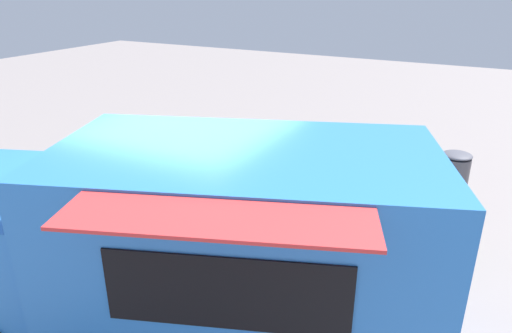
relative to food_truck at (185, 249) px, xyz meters
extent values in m
plane|color=gray|center=(-0.97, -0.61, -1.10)|extent=(40.00, 40.00, 0.00)
cube|color=blue|center=(-0.24, 0.64, 0.16)|extent=(3.36, 4.41, 2.09)
cube|color=blue|center=(0.73, -1.98, -0.10)|extent=(2.51, 2.28, 1.57)
cube|color=black|center=(0.78, 1.01, 0.29)|extent=(0.77, 2.02, 0.73)
cube|color=red|center=(1.05, 1.11, 1.17)|extent=(1.37, 2.41, 0.03)
cube|color=#29182B|center=(0.05, -0.15, -0.99)|extent=(3.44, 5.57, 0.22)
cylinder|color=black|center=(-0.25, -2.11, -0.71)|extent=(0.48, 0.82, 0.79)
cylinder|color=black|center=(-1.38, 0.96, -0.71)|extent=(0.48, 0.82, 0.79)
ellipsoid|color=#6E674B|center=(-3.45, -3.36, -1.03)|extent=(0.66, 0.62, 0.14)
cube|color=#6E674B|center=(-3.22, -3.37, -1.04)|extent=(0.37, 0.25, 0.11)
cube|color=#6E674B|center=(-3.31, -3.19, -1.04)|extent=(0.37, 0.25, 0.11)
cube|color=red|center=(-3.45, -3.36, -0.72)|extent=(0.41, 0.35, 0.48)
sphere|color=#AB7955|center=(-3.45, -3.36, -0.38)|extent=(0.23, 0.23, 0.23)
sphere|color=#4A3A1E|center=(-3.45, -3.36, -0.35)|extent=(0.23, 0.23, 0.23)
cube|color=red|center=(-3.27, -3.40, -0.66)|extent=(0.35, 0.23, 0.26)
cube|color=red|center=(-3.37, -3.20, -0.66)|extent=(0.35, 0.23, 0.26)
cylinder|color=gold|center=(-3.17, -3.23, -0.73)|extent=(0.35, 0.29, 0.10)
cube|color=#C73939|center=(-3.17, -3.23, -0.71)|extent=(0.28, 0.22, 0.02)
cylinder|color=gray|center=(-3.09, 2.39, -0.92)|extent=(0.59, 0.59, 0.36)
torus|color=gray|center=(-3.09, 2.39, -0.76)|extent=(0.61, 0.61, 0.04)
ellipsoid|color=#397334|center=(-3.09, 2.39, -0.47)|extent=(0.72, 0.72, 0.61)
sphere|color=#D53496|center=(-2.85, 2.58, -0.43)|extent=(0.07, 0.07, 0.07)
sphere|color=#CF4D8E|center=(-2.88, 2.24, -0.32)|extent=(0.05, 0.05, 0.05)
sphere|color=#D3478F|center=(-3.37, 2.38, -0.37)|extent=(0.09, 0.09, 0.09)
sphere|color=#D8488B|center=(-2.79, 2.47, -0.42)|extent=(0.07, 0.07, 0.07)
cylinder|color=silver|center=(-4.77, -4.65, -0.96)|extent=(0.53, 0.53, 0.29)
torus|color=silver|center=(-4.77, -4.65, -0.83)|extent=(0.56, 0.56, 0.04)
ellipsoid|color=#256D2E|center=(-4.77, -4.65, -0.59)|extent=(0.61, 0.61, 0.52)
sphere|color=white|center=(-4.88, -4.84, -0.46)|extent=(0.08, 0.08, 0.08)
sphere|color=white|center=(-4.72, -4.89, -0.50)|extent=(0.08, 0.08, 0.08)
sphere|color=white|center=(-5.02, -4.60, -0.55)|extent=(0.06, 0.06, 0.06)
sphere|color=white|center=(-4.99, -4.59, -0.49)|extent=(0.06, 0.06, 0.06)
sphere|color=white|center=(-4.99, -4.70, -0.48)|extent=(0.06, 0.06, 0.06)
sphere|color=white|center=(-4.86, -4.46, -0.46)|extent=(0.08, 0.08, 0.08)
cube|color=#484226|center=(-4.91, -0.82, -0.63)|extent=(0.97, 1.56, 0.06)
cube|color=#33262A|center=(-4.67, -0.26, -0.88)|extent=(0.34, 0.21, 0.44)
cube|color=#33262A|center=(-5.15, -1.39, -0.88)|extent=(0.34, 0.21, 0.44)
cylinder|color=#514F53|center=(-5.52, 2.33, -0.74)|extent=(0.54, 0.54, 0.73)
ellipsoid|color=#50515B|center=(-5.52, 2.33, -0.33)|extent=(0.55, 0.55, 0.12)
camera|label=1|loc=(3.52, 2.74, 2.77)|focal=32.35mm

